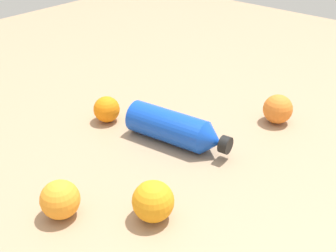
# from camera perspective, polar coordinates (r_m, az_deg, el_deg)

# --- Properties ---
(ground_plane) EXTENTS (2.40, 2.40, 0.00)m
(ground_plane) POSITION_cam_1_polar(r_m,az_deg,el_deg) (0.97, 0.76, -2.69)
(ground_plane) COLOR #9E7F60
(water_bottle) EXTENTS (0.25, 0.10, 0.07)m
(water_bottle) POSITION_cam_1_polar(r_m,az_deg,el_deg) (0.96, 1.15, -0.38)
(water_bottle) COLOR blue
(water_bottle) RESTS_ON ground_plane
(orange_0) EXTENTS (0.07, 0.07, 0.07)m
(orange_0) POSITION_cam_1_polar(r_m,az_deg,el_deg) (1.08, 14.31, 2.19)
(orange_0) COLOR orange
(orange_0) RESTS_ON ground_plane
(orange_1) EXTENTS (0.07, 0.07, 0.07)m
(orange_1) POSITION_cam_1_polar(r_m,az_deg,el_deg) (0.76, -1.98, -9.91)
(orange_1) COLOR orange
(orange_1) RESTS_ON ground_plane
(orange_2) EXTENTS (0.07, 0.07, 0.07)m
(orange_2) POSITION_cam_1_polar(r_m,az_deg,el_deg) (0.78, -14.08, -9.41)
(orange_2) COLOR orange
(orange_2) RESTS_ON ground_plane
(orange_3) EXTENTS (0.06, 0.06, 0.06)m
(orange_3) POSITION_cam_1_polar(r_m,az_deg,el_deg) (1.06, -8.12, 2.20)
(orange_3) COLOR orange
(orange_3) RESTS_ON ground_plane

